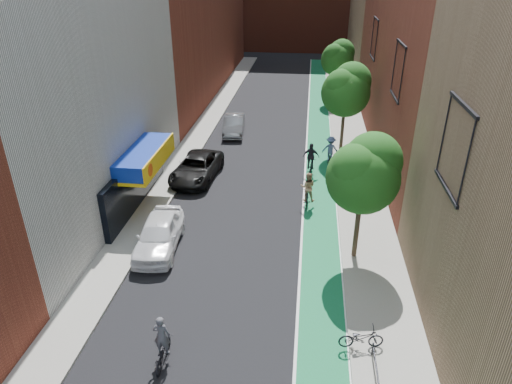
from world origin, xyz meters
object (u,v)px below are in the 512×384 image
(parked_car_white, at_px, (159,234))
(cyclist_lane_near, at_px, (307,192))
(cyclist_lane_mid, at_px, (311,162))
(cyclist_lane_far, at_px, (330,152))
(parked_car_black, at_px, (197,168))
(parked_car_silver, at_px, (234,125))
(cyclist_lead, at_px, (162,348))

(parked_car_white, bearing_deg, cyclist_lane_near, 31.44)
(cyclist_lane_mid, relative_size, cyclist_lane_far, 1.01)
(parked_car_black, distance_m, parked_car_silver, 9.14)
(cyclist_lane_mid, bearing_deg, cyclist_lane_near, 92.19)
(parked_car_silver, bearing_deg, cyclist_lane_mid, -54.11)
(cyclist_lead, bearing_deg, parked_car_silver, -87.73)
(cyclist_lane_near, bearing_deg, cyclist_lane_mid, -89.12)
(cyclist_lead, xyz_separation_m, cyclist_lane_far, (6.49, 18.73, 0.37))
(cyclist_lane_near, bearing_deg, parked_car_black, -19.64)
(parked_car_silver, distance_m, cyclist_lane_near, 13.70)
(parked_car_black, xyz_separation_m, cyclist_lead, (2.42, -15.57, -0.09))
(parked_car_silver, distance_m, cyclist_lead, 24.68)
(parked_car_black, bearing_deg, cyclist_lane_mid, 16.71)
(parked_car_white, distance_m, parked_car_silver, 17.51)
(cyclist_lead, distance_m, cyclist_lane_mid, 17.91)
(cyclist_lane_mid, bearing_deg, parked_car_white, 57.13)
(cyclist_lane_near, xyz_separation_m, cyclist_lane_far, (1.50, 6.22, 0.12))
(cyclist_lane_far, bearing_deg, cyclist_lane_near, 86.34)
(parked_car_white, relative_size, parked_car_black, 0.89)
(parked_car_white, distance_m, cyclist_lane_mid, 12.50)
(cyclist_lane_far, bearing_deg, parked_car_silver, -27.03)
(parked_car_white, height_order, cyclist_lead, cyclist_lead)
(parked_car_white, height_order, cyclist_lane_near, cyclist_lane_near)
(parked_car_black, distance_m, cyclist_lane_mid, 7.73)
(parked_car_silver, relative_size, cyclist_lane_far, 2.13)
(parked_car_silver, bearing_deg, cyclist_lead, -91.95)
(cyclist_lead, xyz_separation_m, cyclist_lane_near, (4.99, 12.51, 0.25))
(cyclist_lead, height_order, cyclist_lane_far, cyclist_lane_far)
(parked_car_black, xyz_separation_m, cyclist_lane_far, (8.92, 3.17, 0.28))
(cyclist_lane_near, relative_size, cyclist_lane_mid, 0.98)
(parked_car_black, xyz_separation_m, parked_car_silver, (1.05, 9.08, -0.00))
(cyclist_lead, bearing_deg, parked_car_black, -82.07)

